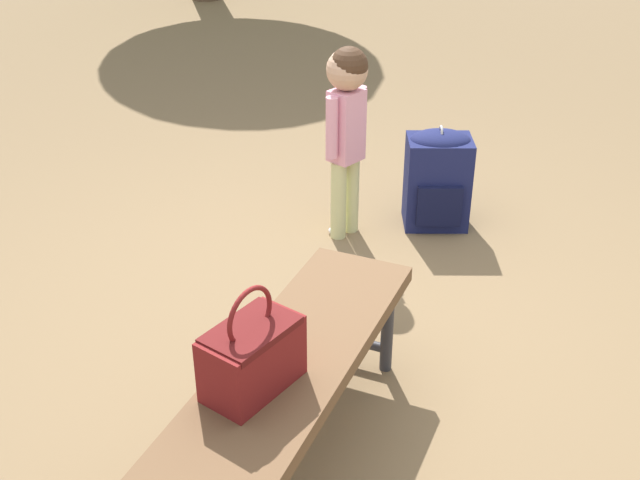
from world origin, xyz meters
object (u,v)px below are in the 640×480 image
(park_bench, at_px, (280,387))
(handbag, at_px, (252,354))
(backpack_large, at_px, (438,176))
(child_standing, at_px, (347,113))

(park_bench, distance_m, handbag, 0.21)
(backpack_large, bearing_deg, child_standing, 109.86)
(park_bench, relative_size, child_standing, 1.61)
(park_bench, xyz_separation_m, handbag, (-0.07, 0.07, 0.18))
(handbag, height_order, child_standing, child_standing)
(park_bench, xyz_separation_m, child_standing, (1.77, -0.05, 0.29))
(backpack_large, bearing_deg, handbag, 163.36)
(handbag, xyz_separation_m, backpack_large, (2.02, -0.60, -0.29))
(child_standing, relative_size, backpack_large, 1.78)
(park_bench, distance_m, child_standing, 1.80)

